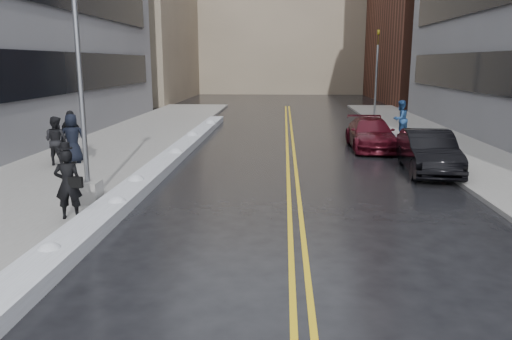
# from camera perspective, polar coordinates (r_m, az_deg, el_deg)

# --- Properties ---
(ground) EXTENTS (160.00, 160.00, 0.00)m
(ground) POSITION_cam_1_polar(r_m,az_deg,el_deg) (12.16, -7.28, -7.17)
(ground) COLOR black
(ground) RESTS_ON ground
(sidewalk_west) EXTENTS (5.50, 50.00, 0.15)m
(sidewalk_west) POSITION_cam_1_polar(r_m,az_deg,el_deg) (23.03, -16.97, 1.85)
(sidewalk_west) COLOR gray
(sidewalk_west) RESTS_ON ground
(sidewalk_east) EXTENTS (4.00, 50.00, 0.15)m
(sidewalk_east) POSITION_cam_1_polar(r_m,az_deg,el_deg) (23.01, 23.05, 1.40)
(sidewalk_east) COLOR gray
(sidewalk_east) RESTS_ON ground
(lane_line_left) EXTENTS (0.12, 50.00, 0.01)m
(lane_line_left) POSITION_cam_1_polar(r_m,az_deg,el_deg) (21.65, 3.62, 1.54)
(lane_line_left) COLOR gold
(lane_line_left) RESTS_ON ground
(lane_line_right) EXTENTS (0.12, 50.00, 0.01)m
(lane_line_right) POSITION_cam_1_polar(r_m,az_deg,el_deg) (21.65, 4.42, 1.53)
(lane_line_right) COLOR gold
(lane_line_right) RESTS_ON ground
(snow_ridge) EXTENTS (0.90, 30.00, 0.34)m
(snow_ridge) POSITION_cam_1_polar(r_m,az_deg,el_deg) (20.18, -10.09, 1.06)
(snow_ridge) COLOR silver
(snow_ridge) RESTS_ON ground
(building_west_far) EXTENTS (14.00, 22.00, 18.00)m
(building_west_far) POSITION_cam_1_polar(r_m,az_deg,el_deg) (58.23, -15.16, 16.76)
(building_west_far) COLOR gray
(building_west_far) RESTS_ON ground
(building_far) EXTENTS (36.00, 16.00, 22.00)m
(building_far) POSITION_cam_1_polar(r_m,az_deg,el_deg) (71.61, 3.17, 17.84)
(building_far) COLOR gray
(building_far) RESTS_ON ground
(lamppost) EXTENTS (0.65, 0.65, 7.62)m
(lamppost) POSITION_cam_1_polar(r_m,az_deg,el_deg) (14.42, -19.17, 5.65)
(lamppost) COLOR gray
(lamppost) RESTS_ON sidewalk_west
(fire_hydrant) EXTENTS (0.26, 0.26, 0.73)m
(fire_hydrant) POSITION_cam_1_polar(r_m,az_deg,el_deg) (22.61, 20.76, 2.62)
(fire_hydrant) COLOR maroon
(fire_hydrant) RESTS_ON sidewalk_east
(traffic_signal) EXTENTS (0.16, 0.20, 6.00)m
(traffic_signal) POSITION_cam_1_polar(r_m,az_deg,el_deg) (35.84, 13.61, 10.93)
(traffic_signal) COLOR gray
(traffic_signal) RESTS_ON sidewalk_east
(pedestrian_fedora) EXTENTS (0.73, 0.56, 1.78)m
(pedestrian_fedora) POSITION_cam_1_polar(r_m,az_deg,el_deg) (13.30, -20.68, -1.51)
(pedestrian_fedora) COLOR black
(pedestrian_fedora) RESTS_ON sidewalk_west
(pedestrian_b) EXTENTS (1.04, 0.89, 1.87)m
(pedestrian_b) POSITION_cam_1_polar(r_m,az_deg,el_deg) (20.49, -21.88, 3.12)
(pedestrian_b) COLOR black
(pedestrian_b) RESTS_ON sidewalk_west
(pedestrian_c) EXTENTS (1.09, 0.87, 1.93)m
(pedestrian_c) POSITION_cam_1_polar(r_m,az_deg,el_deg) (20.62, -20.24, 3.40)
(pedestrian_c) COLOR black
(pedestrian_c) RESTS_ON sidewalk_west
(pedestrian_d) EXTENTS (1.23, 0.85, 1.94)m
(pedestrian_d) POSITION_cam_1_polar(r_m,az_deg,el_deg) (21.88, -20.34, 3.87)
(pedestrian_d) COLOR black
(pedestrian_d) RESTS_ON sidewalk_west
(pedestrian_east) EXTENTS (1.20, 1.16, 1.95)m
(pedestrian_east) POSITION_cam_1_polar(r_m,az_deg,el_deg) (26.98, 16.17, 5.61)
(pedestrian_east) COLOR navy
(pedestrian_east) RESTS_ON sidewalk_east
(car_black) EXTENTS (1.99, 4.83, 1.56)m
(car_black) POSITION_cam_1_polar(r_m,az_deg,el_deg) (19.43, 19.09, 1.97)
(car_black) COLOR black
(car_black) RESTS_ON ground
(car_maroon) EXTENTS (2.02, 4.91, 1.42)m
(car_maroon) POSITION_cam_1_polar(r_m,az_deg,el_deg) (24.09, 12.99, 4.04)
(car_maroon) COLOR #410A14
(car_maroon) RESTS_ON ground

